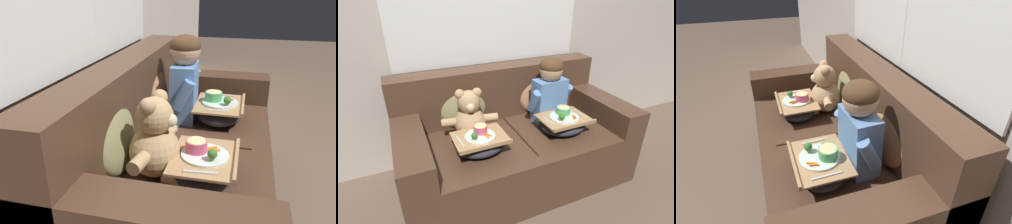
% 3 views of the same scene
% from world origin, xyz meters
% --- Properties ---
extents(ground_plane, '(14.00, 14.00, 0.00)m').
position_xyz_m(ground_plane, '(0.00, 0.00, 0.00)').
color(ground_plane, brown).
extents(wall_back_with_window, '(8.00, 0.08, 2.60)m').
position_xyz_m(wall_back_with_window, '(0.00, 0.58, 1.31)').
color(wall_back_with_window, '#BCB2A3').
rests_on(wall_back_with_window, ground_plane).
extents(couch, '(1.90, 0.97, 0.95)m').
position_xyz_m(couch, '(0.00, 0.06, 0.34)').
color(couch, '#4C3323').
rests_on(couch, ground_plane).
extents(throw_pillow_behind_child, '(0.42, 0.20, 0.43)m').
position_xyz_m(throw_pillow_behind_child, '(0.37, 0.29, 0.67)').
color(throw_pillow_behind_child, '#B2754C').
rests_on(throw_pillow_behind_child, couch).
extents(throw_pillow_behind_teddy, '(0.42, 0.20, 0.43)m').
position_xyz_m(throw_pillow_behind_teddy, '(-0.37, 0.29, 0.67)').
color(throw_pillow_behind_teddy, '#898456').
rests_on(throw_pillow_behind_teddy, couch).
extents(child_figure, '(0.41, 0.20, 0.57)m').
position_xyz_m(child_figure, '(0.37, 0.09, 0.79)').
color(child_figure, '#5B84BC').
rests_on(child_figure, couch).
extents(teddy_bear, '(0.45, 0.32, 0.42)m').
position_xyz_m(teddy_bear, '(-0.37, 0.08, 0.65)').
color(teddy_bear, tan).
rests_on(teddy_bear, couch).
extents(lap_tray_child, '(0.40, 0.32, 0.20)m').
position_xyz_m(lap_tray_child, '(0.37, -0.15, 0.55)').
color(lap_tray_child, '#2D2D38').
rests_on(lap_tray_child, child_figure).
extents(lap_tray_teddy, '(0.38, 0.30, 0.20)m').
position_xyz_m(lap_tray_teddy, '(-0.37, -0.15, 0.55)').
color(lap_tray_teddy, '#2D2D38').
rests_on(lap_tray_teddy, teddy_bear).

